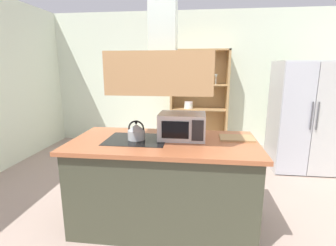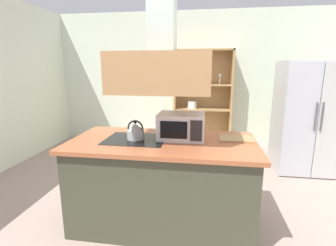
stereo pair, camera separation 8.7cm
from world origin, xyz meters
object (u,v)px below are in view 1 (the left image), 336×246
Objects in this scene: cutting_board at (237,138)px; kettle at (136,132)px; refrigerator at (303,116)px; dish_cabinet at (199,104)px; microwave at (182,126)px.

kettle is at bearing -171.71° from cutting_board.
dish_cabinet is (-1.63, 1.04, 0.01)m from refrigerator.
refrigerator is at bearing 52.00° from cutting_board.
microwave is (-0.55, -0.05, 0.12)m from cutting_board.
cutting_board is at bearing -128.00° from refrigerator.
dish_cabinet is at bearing 147.45° from refrigerator.
refrigerator is 1.93m from dish_cabinet.
microwave is at bearing -174.92° from cutting_board.
dish_cabinet is 2.69m from microwave.
dish_cabinet is 10.02× the size of kettle.
dish_cabinet reaches higher than microwave.
kettle is at bearing -142.29° from refrigerator.
refrigerator is 5.00× the size of cutting_board.
refrigerator is at bearing 42.42° from microwave.
dish_cabinet is at bearing 77.59° from kettle.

